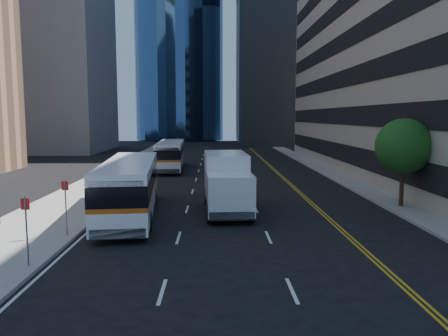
% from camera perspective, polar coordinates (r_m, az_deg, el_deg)
% --- Properties ---
extents(ground, '(160.00, 160.00, 0.00)m').
position_cam_1_polar(ground, '(17.79, 4.99, -10.76)').
color(ground, black).
rests_on(ground, ground).
extents(sidewalk_west, '(5.00, 90.00, 0.15)m').
position_cam_1_polar(sidewalk_west, '(43.08, -12.72, -0.46)').
color(sidewalk_west, gray).
rests_on(sidewalk_west, ground).
extents(sidewalk_east, '(2.00, 90.00, 0.15)m').
position_cam_1_polar(sidewalk_east, '(43.58, 13.28, -0.39)').
color(sidewalk_east, gray).
rests_on(sidewalk_east, ground).
extents(midrise_west, '(18.00, 18.00, 35.00)m').
position_cam_1_polar(midrise_west, '(74.66, -22.51, 15.60)').
color(midrise_west, gray).
rests_on(midrise_west, ground).
extents(street_tree, '(3.20, 3.20, 5.10)m').
position_cam_1_polar(street_tree, '(27.19, 22.41, 2.64)').
color(street_tree, '#332114').
rests_on(street_tree, sidewalk_east).
extents(bus_front, '(3.66, 11.75, 2.98)m').
position_cam_1_polar(bus_front, '(24.05, -12.19, -2.30)').
color(bus_front, white).
rests_on(bus_front, ground).
extents(bus_rear, '(2.86, 11.04, 2.82)m').
position_cam_1_polar(bus_rear, '(44.38, -6.97, 1.77)').
color(bus_rear, silver).
rests_on(bus_rear, ground).
extents(box_truck, '(2.66, 6.90, 3.25)m').
position_cam_1_polar(box_truck, '(24.48, 0.36, -1.78)').
color(box_truck, white).
rests_on(box_truck, ground).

